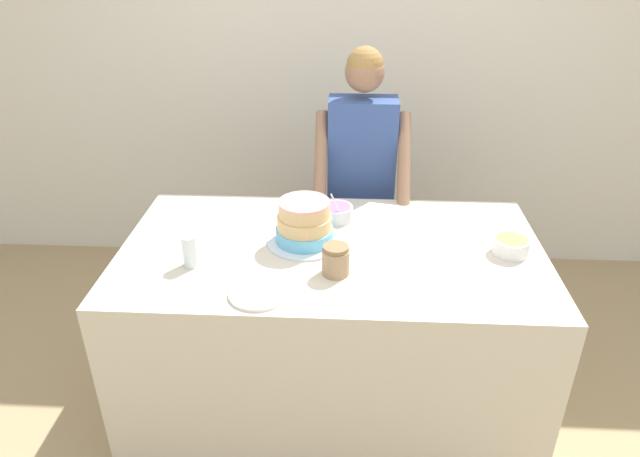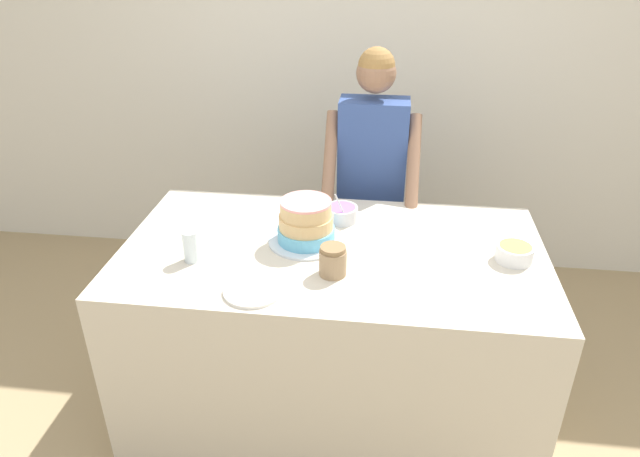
{
  "view_description": "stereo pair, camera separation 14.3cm",
  "coord_description": "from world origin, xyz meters",
  "px_view_note": "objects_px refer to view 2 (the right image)",
  "views": [
    {
      "loc": [
        0.06,
        -1.54,
        2.07
      ],
      "look_at": [
        -0.05,
        0.43,
        1.01
      ],
      "focal_mm": 32.0,
      "sensor_mm": 36.0,
      "label": 1
    },
    {
      "loc": [
        0.2,
        -1.53,
        2.07
      ],
      "look_at": [
        -0.05,
        0.43,
        1.01
      ],
      "focal_mm": 32.0,
      "sensor_mm": 36.0,
      "label": 2
    }
  ],
  "objects_px": {
    "frosting_bowl_purple": "(341,213)",
    "person_baker": "(372,170)",
    "cake": "(306,224)",
    "ceramic_plate": "(253,291)",
    "stoneware_jar": "(333,261)",
    "frosting_bowl_yellow": "(515,252)",
    "drinking_glass": "(191,246)"
  },
  "relations": [
    {
      "from": "person_baker",
      "to": "frosting_bowl_purple",
      "type": "xyz_separation_m",
      "value": [
        -0.11,
        -0.44,
        -0.03
      ]
    },
    {
      "from": "frosting_bowl_purple",
      "to": "drinking_glass",
      "type": "distance_m",
      "value": 0.69
    },
    {
      "from": "drinking_glass",
      "to": "ceramic_plate",
      "type": "height_order",
      "value": "drinking_glass"
    },
    {
      "from": "frosting_bowl_purple",
      "to": "drinking_glass",
      "type": "height_order",
      "value": "frosting_bowl_purple"
    },
    {
      "from": "frosting_bowl_yellow",
      "to": "frosting_bowl_purple",
      "type": "xyz_separation_m",
      "value": [
        -0.71,
        0.26,
        0.0
      ]
    },
    {
      "from": "person_baker",
      "to": "stoneware_jar",
      "type": "xyz_separation_m",
      "value": [
        -0.1,
        -0.88,
        -0.01
      ]
    },
    {
      "from": "drinking_glass",
      "to": "stoneware_jar",
      "type": "bearing_deg",
      "value": -3.07
    },
    {
      "from": "cake",
      "to": "ceramic_plate",
      "type": "height_order",
      "value": "cake"
    },
    {
      "from": "stoneware_jar",
      "to": "person_baker",
      "type": "bearing_deg",
      "value": 83.22
    },
    {
      "from": "frosting_bowl_yellow",
      "to": "drinking_glass",
      "type": "bearing_deg",
      "value": -172.85
    },
    {
      "from": "cake",
      "to": "drinking_glass",
      "type": "xyz_separation_m",
      "value": [
        -0.42,
        -0.2,
        -0.02
      ]
    },
    {
      "from": "cake",
      "to": "frosting_bowl_purple",
      "type": "relative_size",
      "value": 2.09
    },
    {
      "from": "ceramic_plate",
      "to": "drinking_glass",
      "type": "bearing_deg",
      "value": 146.98
    },
    {
      "from": "frosting_bowl_purple",
      "to": "cake",
      "type": "bearing_deg",
      "value": -120.75
    },
    {
      "from": "frosting_bowl_purple",
      "to": "stoneware_jar",
      "type": "relative_size",
      "value": 1.27
    },
    {
      "from": "person_baker",
      "to": "cake",
      "type": "xyz_separation_m",
      "value": [
        -0.24,
        -0.65,
        0.02
      ]
    },
    {
      "from": "frosting_bowl_yellow",
      "to": "stoneware_jar",
      "type": "bearing_deg",
      "value": -164.95
    },
    {
      "from": "person_baker",
      "to": "frosting_bowl_yellow",
      "type": "height_order",
      "value": "person_baker"
    },
    {
      "from": "ceramic_plate",
      "to": "stoneware_jar",
      "type": "relative_size",
      "value": 1.79
    },
    {
      "from": "person_baker",
      "to": "frosting_bowl_yellow",
      "type": "bearing_deg",
      "value": -49.45
    },
    {
      "from": "frosting_bowl_yellow",
      "to": "ceramic_plate",
      "type": "distance_m",
      "value": 1.03
    },
    {
      "from": "frosting_bowl_yellow",
      "to": "frosting_bowl_purple",
      "type": "relative_size",
      "value": 0.95
    },
    {
      "from": "frosting_bowl_yellow",
      "to": "stoneware_jar",
      "type": "xyz_separation_m",
      "value": [
        -0.7,
        -0.19,
        0.02
      ]
    },
    {
      "from": "person_baker",
      "to": "frosting_bowl_yellow",
      "type": "distance_m",
      "value": 0.91
    },
    {
      "from": "stoneware_jar",
      "to": "cake",
      "type": "bearing_deg",
      "value": 120.26
    },
    {
      "from": "drinking_glass",
      "to": "stoneware_jar",
      "type": "xyz_separation_m",
      "value": [
        0.56,
        -0.03,
        -0.01
      ]
    },
    {
      "from": "frosting_bowl_purple",
      "to": "person_baker",
      "type": "bearing_deg",
      "value": 75.39
    },
    {
      "from": "person_baker",
      "to": "ceramic_plate",
      "type": "bearing_deg",
      "value": -109.97
    },
    {
      "from": "frosting_bowl_yellow",
      "to": "ceramic_plate",
      "type": "xyz_separation_m",
      "value": [
        -0.97,
        -0.34,
        -0.03
      ]
    },
    {
      "from": "ceramic_plate",
      "to": "frosting_bowl_purple",
      "type": "bearing_deg",
      "value": 66.37
    },
    {
      "from": "cake",
      "to": "drinking_glass",
      "type": "distance_m",
      "value": 0.47
    },
    {
      "from": "person_baker",
      "to": "frosting_bowl_purple",
      "type": "distance_m",
      "value": 0.45
    }
  ]
}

